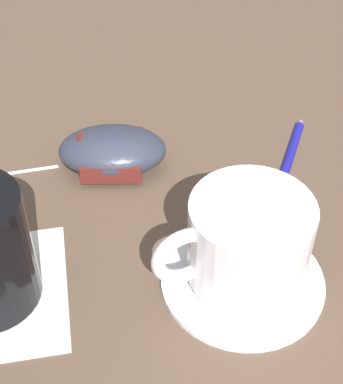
{
  "coord_description": "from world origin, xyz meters",
  "views": [
    {
      "loc": [
        0.07,
        -0.32,
        0.35
      ],
      "look_at": [
        0.04,
        0.03,
        0.03
      ],
      "focal_mm": 55.0,
      "sensor_mm": 36.0,
      "label": 1
    }
  ],
  "objects_px": {
    "coffee_cup": "(246,241)",
    "computer_mouse": "(112,150)",
    "saucer": "(243,278)",
    "pen": "(288,160)"
  },
  "relations": [
    {
      "from": "saucer",
      "to": "computer_mouse",
      "type": "relative_size",
      "value": 1.2
    },
    {
      "from": "saucer",
      "to": "computer_mouse",
      "type": "bearing_deg",
      "value": 132.46
    },
    {
      "from": "coffee_cup",
      "to": "computer_mouse",
      "type": "height_order",
      "value": "coffee_cup"
    },
    {
      "from": "computer_mouse",
      "to": "coffee_cup",
      "type": "bearing_deg",
      "value": -46.85
    },
    {
      "from": "computer_mouse",
      "to": "pen",
      "type": "distance_m",
      "value": 0.16
    },
    {
      "from": "coffee_cup",
      "to": "computer_mouse",
      "type": "relative_size",
      "value": 1.11
    },
    {
      "from": "computer_mouse",
      "to": "pen",
      "type": "xyz_separation_m",
      "value": [
        0.16,
        0.02,
        -0.01
      ]
    },
    {
      "from": "coffee_cup",
      "to": "pen",
      "type": "relative_size",
      "value": 0.79
    },
    {
      "from": "coffee_cup",
      "to": "pen",
      "type": "xyz_separation_m",
      "value": [
        0.04,
        0.14,
        -0.04
      ]
    },
    {
      "from": "saucer",
      "to": "coffee_cup",
      "type": "height_order",
      "value": "coffee_cup"
    }
  ]
}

